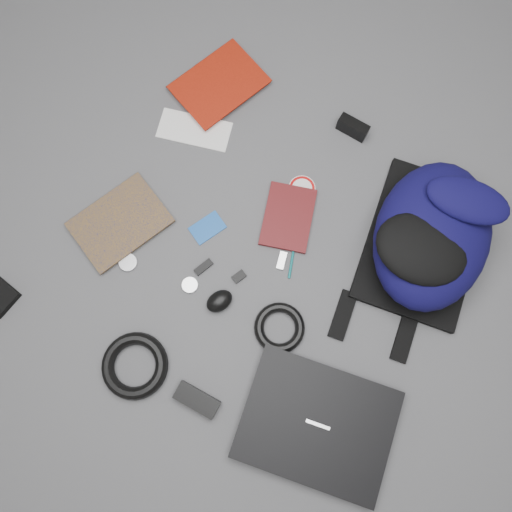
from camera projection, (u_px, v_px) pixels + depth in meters
The scene contains 21 objects.
ground at pixel (256, 258), 1.39m from camera, with size 4.00×4.00×0.00m, color #4F4F51.
backpack at pixel (432, 235), 1.30m from camera, with size 0.32×0.46×0.19m, color black, non-canonical shape.
laptop at pixel (317, 424), 1.27m from camera, with size 0.38×0.29×0.04m, color black.
textbook_red at pixel (199, 63), 1.51m from camera, with size 0.19×0.26×0.03m, color maroon.
comic_book at pixel (102, 198), 1.42m from camera, with size 0.18×0.25×0.02m, color #AD790C.
envelope at pixel (194, 130), 1.47m from camera, with size 0.21×0.10×0.00m, color white.
dvd_case at pixel (288, 217), 1.41m from camera, with size 0.13×0.19×0.01m, color #460D0E.
compact_camera at pixel (353, 128), 1.45m from camera, with size 0.09×0.03×0.05m, color black.
sticker_disc at pixel (302, 188), 1.43m from camera, with size 0.08×0.08×0.00m, color white.
pen_teal at pixel (293, 256), 1.39m from camera, with size 0.01×0.01×0.13m, color #0B6567.
pen_red at pixel (297, 218), 1.41m from camera, with size 0.01×0.01×0.15m, color maroon.
id_badge at pixel (207, 228), 1.41m from camera, with size 0.06×0.09×0.00m, color #1754AD.
usb_black at pixel (204, 267), 1.38m from camera, with size 0.02×0.06×0.01m, color black.
usb_silver at pixel (282, 261), 1.38m from camera, with size 0.02×0.05×0.01m, color silver.
key_fob at pixel (239, 277), 1.37m from camera, with size 0.02×0.04×0.01m, color black.
mouse at pixel (219, 301), 1.34m from camera, with size 0.05×0.08×0.04m, color black.
headphone_left at pixel (128, 263), 1.38m from camera, with size 0.05×0.05×0.01m, color silver.
headphone_right at pixel (190, 285), 1.37m from camera, with size 0.04×0.04×0.01m, color silver.
cable_coil at pixel (279, 328), 1.33m from camera, with size 0.14×0.14×0.03m, color black.
power_brick at pixel (197, 400), 1.29m from camera, with size 0.12×0.05×0.03m, color black.
power_cord_coil at pixel (135, 366), 1.31m from camera, with size 0.18×0.18×0.03m, color black.
Camera 1 is at (0.16, -0.26, 1.36)m, focal length 35.00 mm.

